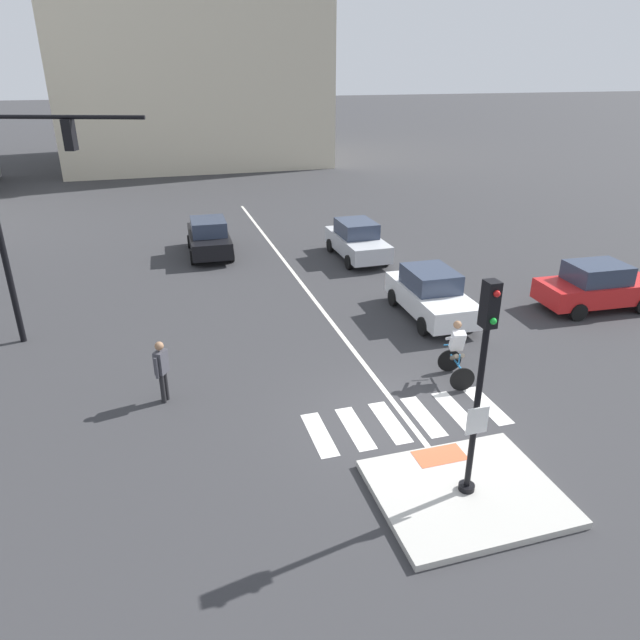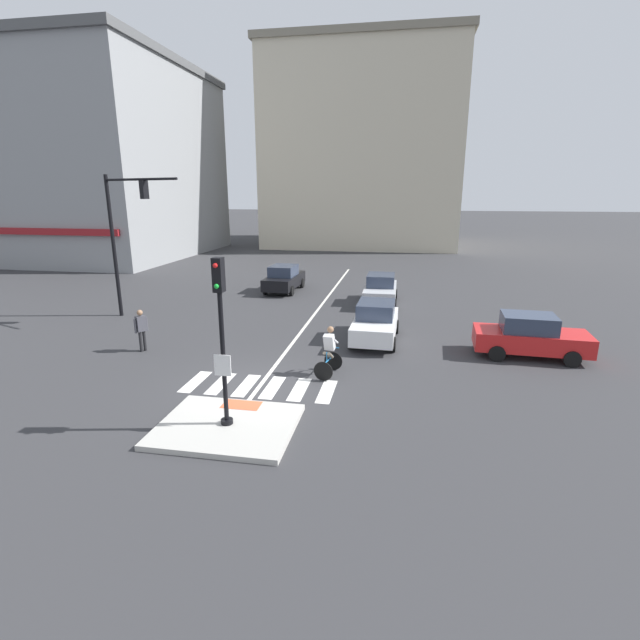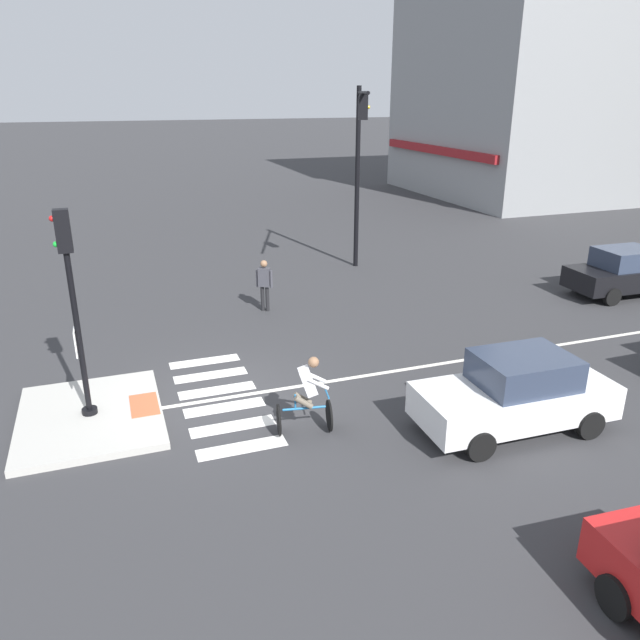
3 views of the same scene
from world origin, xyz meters
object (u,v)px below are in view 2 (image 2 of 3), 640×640
Objects in this scene: car_silver_eastbound_far at (380,289)px; car_white_eastbound_mid at (375,322)px; cyclist at (329,350)px; pedestrian_at_curb_left at (141,327)px; traffic_light_mast at (123,227)px; car_black_westbound_distant at (284,278)px; signal_pole at (221,327)px; car_red_cross_right at (530,336)px.

car_white_eastbound_mid is at bearing -88.59° from car_silver_eastbound_far.
cyclist is 7.66m from pedestrian_at_curb_left.
traffic_light_mast is 1.64× the size of car_black_westbound_distant.
signal_pole reaches higher than cyclist.
car_black_westbound_distant is 11.11m from car_white_eastbound_mid.
traffic_light_mast reaches higher than car_black_westbound_distant.
traffic_light_mast is 6.58m from pedestrian_at_curb_left.
car_white_eastbound_mid is at bearing 72.53° from cyclist.
car_white_eastbound_mid is (3.33, 8.36, -1.99)m from signal_pole.
pedestrian_at_curb_left is at bearing -101.90° from car_black_westbound_distant.
car_black_westbound_distant is at bearing 159.07° from car_silver_eastbound_far.
car_red_cross_right is at bearing 7.88° from pedestrian_at_curb_left.
pedestrian_at_curb_left is (-8.87, -3.01, 0.17)m from car_white_eastbound_mid.
car_white_eastbound_mid is 2.46× the size of cyclist.
cyclist is (-1.29, -4.11, 0.06)m from car_white_eastbound_mid.
car_black_westbound_distant and car_white_eastbound_mid have the same top height.
signal_pole reaches higher than car_silver_eastbound_far.
cyclist is at bearing -8.26° from pedestrian_at_curb_left.
traffic_light_mast is at bearing 172.04° from car_red_cross_right.
signal_pole is 1.05× the size of car_red_cross_right.
traffic_light_mast is at bearing -127.35° from car_black_westbound_distant.
car_white_eastbound_mid and car_silver_eastbound_far have the same top height.
car_red_cross_right is (9.20, 7.39, -1.99)m from signal_pole.
car_silver_eastbound_far is at bearing 48.41° from pedestrian_at_curb_left.
car_black_westbound_distant is at bearing 52.65° from traffic_light_mast.
car_white_eastbound_mid is at bearing -55.39° from car_black_westbound_distant.
car_black_westbound_distant and car_red_cross_right have the same top height.
signal_pole is 13.34m from traffic_light_mast.
traffic_light_mast is at bearing 131.55° from signal_pole.
car_black_westbound_distant and car_silver_eastbound_far have the same top height.
traffic_light_mast is (-8.78, 9.91, 1.66)m from signal_pole.
traffic_light_mast reaches higher than cyclist.
car_silver_eastbound_far is (11.95, 5.25, -3.64)m from traffic_light_mast.
signal_pole is 1.06× the size of car_white_eastbound_mid.
cyclist is at bearing -69.27° from car_black_westbound_distant.
car_silver_eastbound_far is at bearing 91.41° from car_white_eastbound_mid.
pedestrian_at_curb_left reaches higher than car_red_cross_right.
car_silver_eastbound_far is 2.45× the size of cyclist.
car_black_westbound_distant is 12.43m from pedestrian_at_curb_left.
pedestrian_at_curb_left is at bearing 136.00° from signal_pole.
car_black_westbound_distant is 15.84m from car_red_cross_right.
pedestrian_at_curb_left is at bearing -131.59° from car_silver_eastbound_far.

